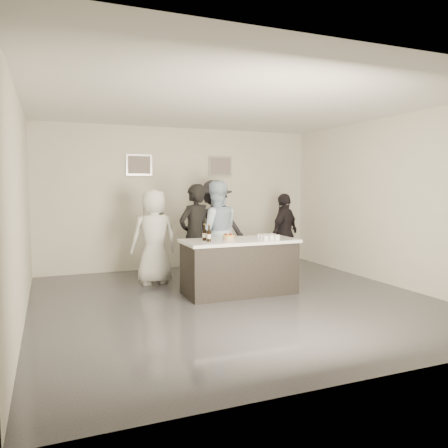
# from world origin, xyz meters

# --- Properties ---
(floor) EXTENTS (6.00, 6.00, 0.00)m
(floor) POSITION_xyz_m (0.00, 0.00, 0.00)
(floor) COLOR #3D3D42
(floor) RESTS_ON ground
(ceiling) EXTENTS (6.00, 6.00, 0.00)m
(ceiling) POSITION_xyz_m (0.00, 0.00, 3.00)
(ceiling) COLOR white
(wall_back) EXTENTS (6.00, 0.04, 3.00)m
(wall_back) POSITION_xyz_m (0.00, 3.00, 1.50)
(wall_back) COLOR silver
(wall_back) RESTS_ON ground
(wall_front) EXTENTS (6.00, 0.04, 3.00)m
(wall_front) POSITION_xyz_m (0.00, -3.00, 1.50)
(wall_front) COLOR silver
(wall_front) RESTS_ON ground
(wall_left) EXTENTS (0.04, 6.00, 3.00)m
(wall_left) POSITION_xyz_m (-3.00, 0.00, 1.50)
(wall_left) COLOR silver
(wall_left) RESTS_ON ground
(wall_right) EXTENTS (0.04, 6.00, 3.00)m
(wall_right) POSITION_xyz_m (3.00, 0.00, 1.50)
(wall_right) COLOR silver
(wall_right) RESTS_ON ground
(picture_left) EXTENTS (0.54, 0.04, 0.44)m
(picture_left) POSITION_xyz_m (-0.90, 2.97, 2.20)
(picture_left) COLOR #B2B2B7
(picture_left) RESTS_ON wall_back
(picture_right) EXTENTS (0.54, 0.04, 0.44)m
(picture_right) POSITION_xyz_m (0.90, 2.97, 2.20)
(picture_right) COLOR #B2B2B7
(picture_right) RESTS_ON wall_back
(bar_counter) EXTENTS (1.86, 0.86, 0.90)m
(bar_counter) POSITION_xyz_m (0.22, 0.37, 0.45)
(bar_counter) COLOR white
(bar_counter) RESTS_ON ground
(cake) EXTENTS (0.19, 0.19, 0.07)m
(cake) POSITION_xyz_m (0.03, 0.37, 0.94)
(cake) COLOR yellow
(cake) RESTS_ON bar_counter
(beer_bottle_a) EXTENTS (0.07, 0.07, 0.26)m
(beer_bottle_a) POSITION_xyz_m (-0.36, 0.45, 1.03)
(beer_bottle_a) COLOR black
(beer_bottle_a) RESTS_ON bar_counter
(beer_bottle_b) EXTENTS (0.07, 0.07, 0.26)m
(beer_bottle_b) POSITION_xyz_m (-0.34, 0.29, 1.03)
(beer_bottle_b) COLOR black
(beer_bottle_b) RESTS_ON bar_counter
(tumbler_cluster) EXTENTS (0.30, 0.30, 0.08)m
(tumbler_cluster) POSITION_xyz_m (0.68, 0.23, 0.94)
(tumbler_cluster) COLOR orange
(tumbler_cluster) RESTS_ON bar_counter
(candles) EXTENTS (0.24, 0.08, 0.01)m
(candles) POSITION_xyz_m (-0.15, 0.05, 0.90)
(candles) COLOR pink
(candles) RESTS_ON bar_counter
(person_main_black) EXTENTS (0.77, 0.65, 1.80)m
(person_main_black) POSITION_xyz_m (-0.30, 1.12, 0.90)
(person_main_black) COLOR black
(person_main_black) RESTS_ON ground
(person_main_blue) EXTENTS (1.00, 0.83, 1.86)m
(person_main_blue) POSITION_xyz_m (0.19, 1.37, 0.93)
(person_main_blue) COLOR silver
(person_main_blue) RESTS_ON ground
(person_guest_left) EXTENTS (0.87, 0.60, 1.71)m
(person_guest_left) POSITION_xyz_m (-0.91, 1.62, 0.86)
(person_guest_left) COLOR silver
(person_guest_left) RESTS_ON ground
(person_guest_right) EXTENTS (1.01, 0.84, 1.62)m
(person_guest_right) POSITION_xyz_m (1.81, 1.67, 0.81)
(person_guest_right) COLOR black
(person_guest_right) RESTS_ON ground
(person_guest_back) EXTENTS (1.37, 1.03, 1.88)m
(person_guest_back) POSITION_xyz_m (0.46, 2.15, 0.94)
(person_guest_back) COLOR #27252C
(person_guest_back) RESTS_ON ground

